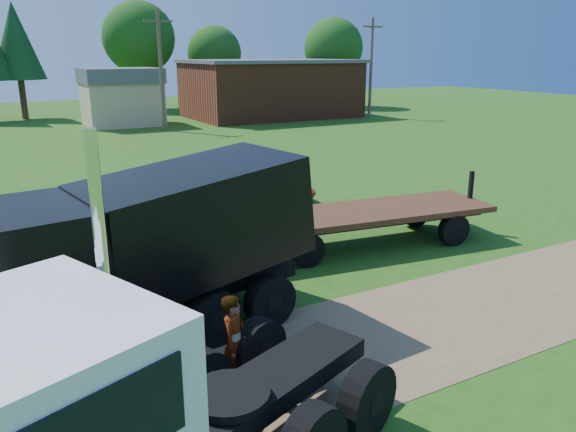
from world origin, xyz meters
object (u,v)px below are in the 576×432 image
black_dump_truck (126,250)px  flatbed_trailer (367,218)px  orange_pickup (257,190)px  spectator_a (235,343)px

black_dump_truck → flatbed_trailer: size_ratio=1.06×
orange_pickup → spectator_a: spectator_a is taller
spectator_a → black_dump_truck: bearing=70.8°
black_dump_truck → spectator_a: black_dump_truck is taller
orange_pickup → black_dump_truck: bearing=149.4°
black_dump_truck → spectator_a: (1.22, -2.63, -1.15)m
flatbed_trailer → spectator_a: 8.75m
black_dump_truck → orange_pickup: black_dump_truck is taller
black_dump_truck → flatbed_trailer: black_dump_truck is taller
orange_pickup → flatbed_trailer: 5.98m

